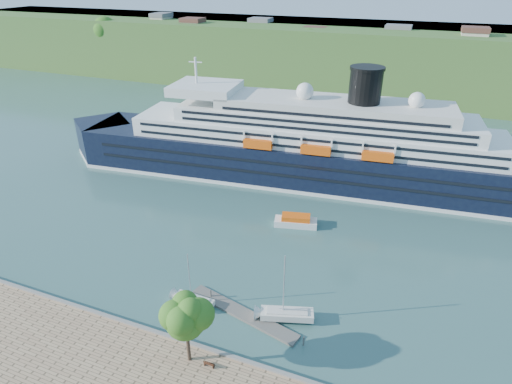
% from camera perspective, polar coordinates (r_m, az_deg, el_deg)
% --- Properties ---
extents(ground, '(400.00, 400.00, 0.00)m').
position_cam_1_polar(ground, '(59.93, -8.73, -19.85)').
color(ground, '#335B57').
rests_on(ground, ground).
extents(far_hillside, '(400.00, 50.00, 24.00)m').
position_cam_1_polar(far_hillside, '(183.11, 14.80, 16.86)').
color(far_hillside, '#315A24').
rests_on(far_hillside, ground).
extents(quay_coping, '(220.00, 0.50, 0.30)m').
position_cam_1_polar(quay_coping, '(58.98, -8.91, -19.22)').
color(quay_coping, slate).
rests_on(quay_coping, promenade).
extents(cruise_ship, '(119.09, 29.36, 26.48)m').
position_cam_1_polar(cruise_ship, '(96.29, 6.30, 9.00)').
color(cruise_ship, black).
rests_on(cruise_ship, ground).
extents(park_bench, '(1.39, 0.58, 0.89)m').
position_cam_1_polar(park_bench, '(56.06, -6.25, -21.79)').
color(park_bench, '#4C2715').
rests_on(park_bench, promenade).
extents(promenade_tree, '(6.47, 6.47, 10.72)m').
position_cam_1_polar(promenade_tree, '(53.49, -9.27, -17.37)').
color(promenade_tree, '#296B1C').
rests_on(promenade_tree, promenade).
extents(floating_pontoon, '(17.87, 6.34, 0.40)m').
position_cam_1_polar(floating_pontoon, '(63.41, -1.79, -15.89)').
color(floating_pontoon, '#68645C').
rests_on(floating_pontoon, ground).
extents(sailboat_white_near, '(6.73, 2.07, 8.62)m').
position_cam_1_polar(sailboat_white_near, '(62.78, -8.46, -11.77)').
color(sailboat_white_near, silver).
rests_on(sailboat_white_near, ground).
extents(sailboat_white_far, '(8.46, 4.63, 10.53)m').
position_cam_1_polar(sailboat_white_far, '(59.37, 4.29, -13.01)').
color(sailboat_white_far, silver).
rests_on(sailboat_white_far, ground).
extents(tender_launch, '(8.59, 4.60, 2.26)m').
position_cam_1_polar(tender_launch, '(82.17, 5.33, -3.78)').
color(tender_launch, '#ED560D').
rests_on(tender_launch, ground).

